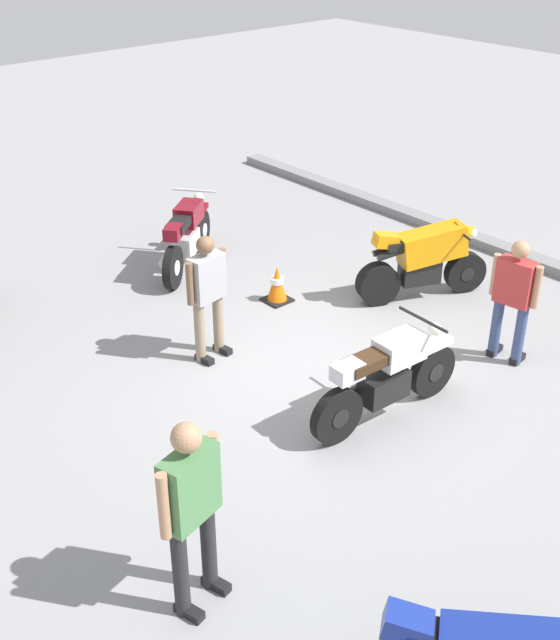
% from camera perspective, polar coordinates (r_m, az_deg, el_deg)
% --- Properties ---
extents(ground_plane, '(40.00, 40.00, 0.00)m').
position_cam_1_polar(ground_plane, '(9.70, 3.39, -3.90)').
color(ground_plane, gray).
extents(curb_edge, '(14.00, 0.30, 0.15)m').
position_cam_1_polar(curb_edge, '(12.95, 18.18, 3.86)').
color(curb_edge, gray).
rests_on(curb_edge, ground).
extents(motorcycle_maroon_cruiser, '(1.37, 1.73, 1.09)m').
position_cam_1_polar(motorcycle_maroon_cruiser, '(12.23, -6.69, 5.98)').
color(motorcycle_maroon_cruiser, black).
rests_on(motorcycle_maroon_cruiser, ground).
extents(motorcycle_silver_cruiser, '(0.70, 2.09, 1.09)m').
position_cam_1_polar(motorcycle_silver_cruiser, '(8.76, 7.61, -4.05)').
color(motorcycle_silver_cruiser, black).
rests_on(motorcycle_silver_cruiser, ground).
extents(motorcycle_orange_sportbike, '(1.04, 1.85, 1.14)m').
position_cam_1_polar(motorcycle_orange_sportbike, '(11.39, 10.27, 4.31)').
color(motorcycle_orange_sportbike, black).
rests_on(motorcycle_orange_sportbike, ground).
extents(person_in_gray_shirt, '(0.35, 0.64, 1.62)m').
position_cam_1_polar(person_in_gray_shirt, '(9.66, -5.19, 2.10)').
color(person_in_gray_shirt, gray).
rests_on(person_in_gray_shirt, ground).
extents(person_in_red_shirt, '(0.63, 0.35, 1.59)m').
position_cam_1_polar(person_in_red_shirt, '(9.95, 16.30, 1.72)').
color(person_in_red_shirt, '#384772').
rests_on(person_in_red_shirt, ground).
extents(person_in_green_shirt, '(0.41, 0.68, 1.78)m').
position_cam_1_polar(person_in_green_shirt, '(6.36, -6.35, -12.84)').
color(person_in_green_shirt, '#262628').
rests_on(person_in_green_shirt, ground).
extents(traffic_cone, '(0.36, 0.36, 0.53)m').
position_cam_1_polar(traffic_cone, '(11.24, -0.21, 2.56)').
color(traffic_cone, black).
rests_on(traffic_cone, ground).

